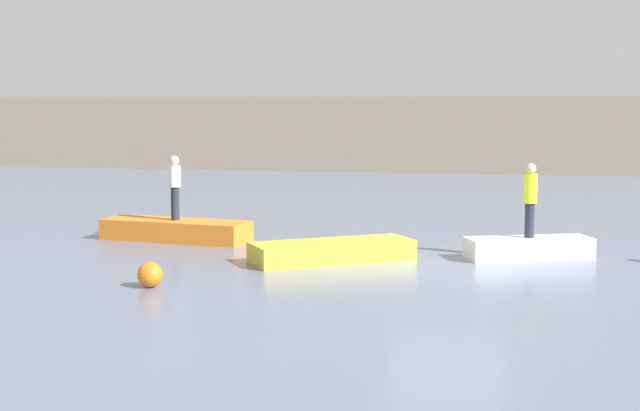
# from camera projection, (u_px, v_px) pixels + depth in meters

# --- Properties ---
(ground_plane) EXTENTS (120.00, 120.00, 0.00)m
(ground_plane) POSITION_uv_depth(u_px,v_px,m) (449.00, 270.00, 20.50)
(ground_plane) COLOR slate
(embankment_wall) EXTENTS (80.00, 1.20, 3.86)m
(embankment_wall) POSITION_uv_depth(u_px,v_px,m) (484.00, 135.00, 46.94)
(embankment_wall) COLOR gray
(embankment_wall) RESTS_ON ground_plane
(rowboat_orange) EXTENTS (4.11, 1.79, 0.55)m
(rowboat_orange) POSITION_uv_depth(u_px,v_px,m) (176.00, 230.00, 24.69)
(rowboat_orange) COLOR orange
(rowboat_orange) RESTS_ON ground_plane
(rowboat_yellow) EXTENTS (3.82, 3.12, 0.47)m
(rowboat_yellow) POSITION_uv_depth(u_px,v_px,m) (332.00, 251.00, 21.52)
(rowboat_yellow) COLOR gold
(rowboat_yellow) RESTS_ON ground_plane
(rowboat_white) EXTENTS (3.07, 1.93, 0.50)m
(rowboat_white) POSITION_uv_depth(u_px,v_px,m) (529.00, 248.00, 21.90)
(rowboat_white) COLOR white
(rowboat_white) RESTS_ON ground_plane
(person_white_shirt) EXTENTS (0.32, 0.32, 1.70)m
(person_white_shirt) POSITION_uv_depth(u_px,v_px,m) (175.00, 184.00, 24.55)
(person_white_shirt) COLOR #232838
(person_white_shirt) RESTS_ON rowboat_orange
(person_hiviz_shirt) EXTENTS (0.32, 0.32, 1.75)m
(person_hiviz_shirt) POSITION_uv_depth(u_px,v_px,m) (530.00, 196.00, 21.76)
(person_hiviz_shirt) COLOR #232838
(person_hiviz_shirt) RESTS_ON rowboat_white
(mooring_buoy) EXTENTS (0.51, 0.51, 0.51)m
(mooring_buoy) POSITION_uv_depth(u_px,v_px,m) (150.00, 275.00, 18.55)
(mooring_buoy) COLOR orange
(mooring_buoy) RESTS_ON ground_plane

